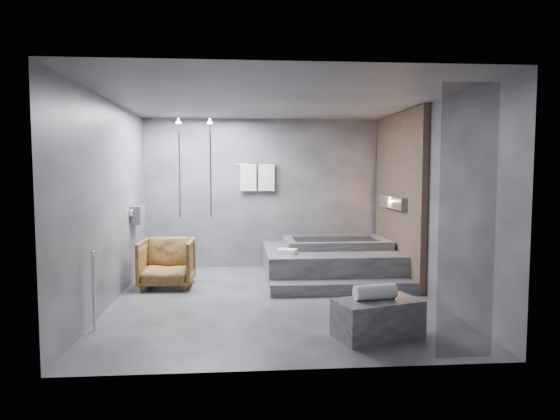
{
  "coord_description": "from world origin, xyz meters",
  "views": [
    {
      "loc": [
        -0.48,
        -6.95,
        1.84
      ],
      "look_at": [
        0.11,
        0.3,
        1.26
      ],
      "focal_mm": 32.0,
      "sensor_mm": 36.0,
      "label": 1
    }
  ],
  "objects": [
    {
      "name": "rolled_towel",
      "position": [
        1.0,
        -1.65,
        0.5
      ],
      "size": [
        0.49,
        0.24,
        0.17
      ],
      "primitive_type": "cylinder",
      "rotation": [
        0.0,
        1.57,
        0.16
      ],
      "color": "white",
      "rests_on": "concrete_bench"
    },
    {
      "name": "deck_towel",
      "position": [
        0.27,
        0.92,
        0.54
      ],
      "size": [
        0.36,
        0.31,
        0.08
      ],
      "primitive_type": "cube",
      "rotation": [
        0.0,
        0.0,
        -0.4
      ],
      "color": "white",
      "rests_on": "tub_deck"
    },
    {
      "name": "concrete_bench",
      "position": [
        1.03,
        -1.67,
        0.21
      ],
      "size": [
        1.03,
        0.76,
        0.42
      ],
      "primitive_type": "cube",
      "rotation": [
        0.0,
        0.0,
        0.3
      ],
      "color": "#373739",
      "rests_on": "ground"
    },
    {
      "name": "room",
      "position": [
        0.4,
        0.24,
        1.73
      ],
      "size": [
        5.0,
        5.04,
        2.82
      ],
      "color": "#303032",
      "rests_on": "ground"
    },
    {
      "name": "tub_deck",
      "position": [
        1.05,
        1.45,
        0.25
      ],
      "size": [
        2.2,
        2.0,
        0.5
      ],
      "primitive_type": "cube",
      "color": "#353538",
      "rests_on": "ground"
    },
    {
      "name": "driftwood_chair",
      "position": [
        -1.63,
        0.94,
        0.38
      ],
      "size": [
        0.83,
        0.85,
        0.76
      ],
      "primitive_type": "imported",
      "rotation": [
        0.0,
        0.0,
        -0.02
      ],
      "color": "#402710",
      "rests_on": "ground"
    },
    {
      "name": "tub_step",
      "position": [
        1.05,
        0.27,
        0.09
      ],
      "size": [
        2.2,
        0.36,
        0.18
      ],
      "primitive_type": "cube",
      "color": "#353538",
      "rests_on": "ground"
    }
  ]
}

